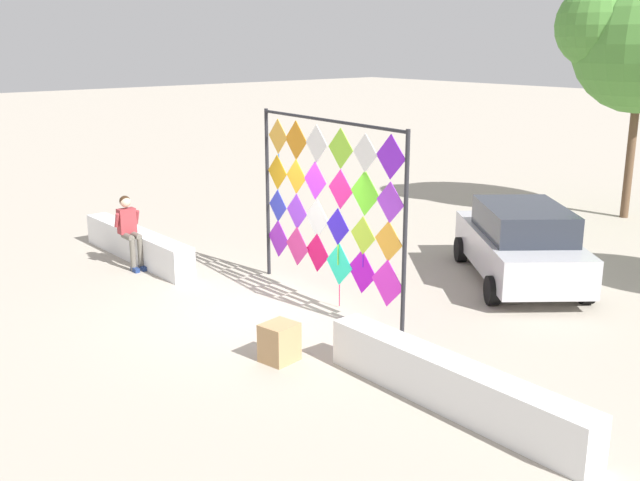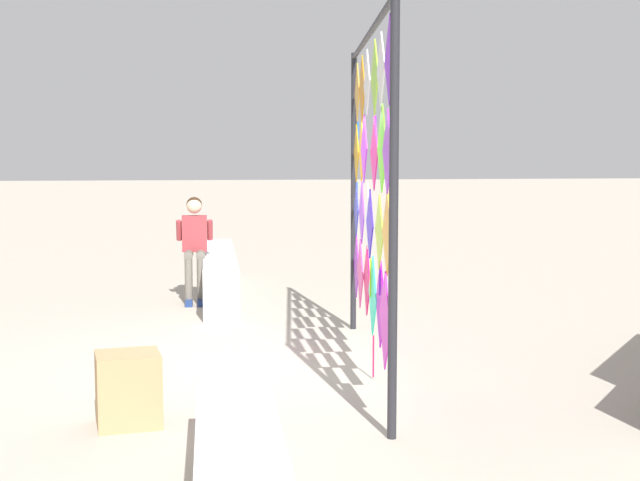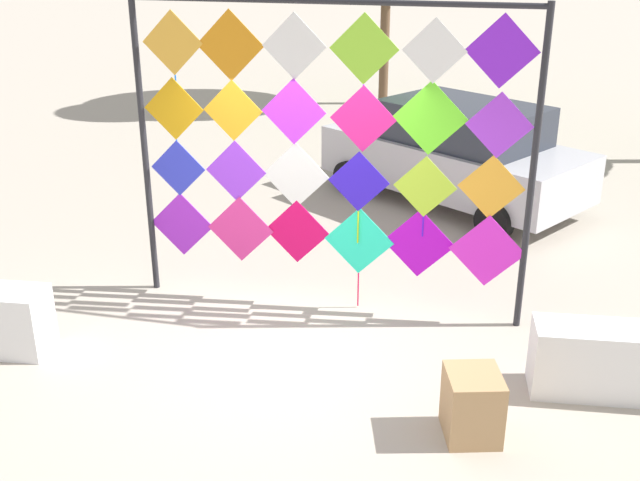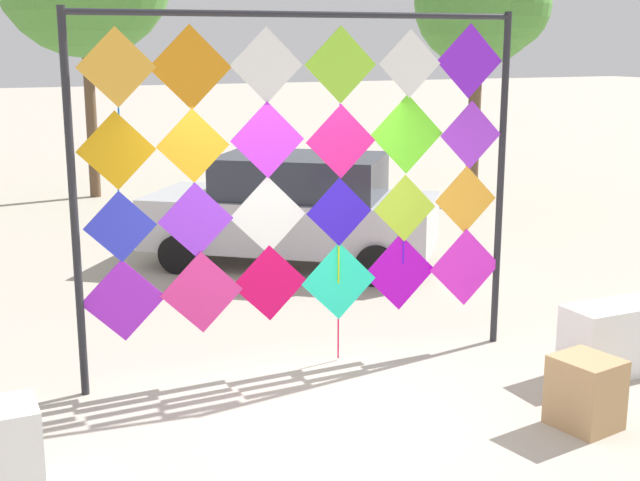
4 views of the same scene
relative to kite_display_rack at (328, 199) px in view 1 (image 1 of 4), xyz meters
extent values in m
plane|color=#ADA393|center=(-0.31, -1.16, -1.91)|extent=(120.00, 120.00, 0.00)
cube|color=white|center=(-4.69, -1.40, -1.58)|extent=(4.09, 0.47, 0.67)
cube|color=white|center=(4.08, -1.40, -1.58)|extent=(4.09, 0.47, 0.67)
cylinder|color=#232328|center=(-2.07, 0.19, -0.25)|extent=(0.07, 0.07, 3.33)
cylinder|color=#232328|center=(2.05, -0.20, -0.25)|extent=(0.07, 0.07, 3.33)
cylinder|color=#232328|center=(-0.01, 0.00, 1.37)|extent=(4.12, 0.44, 0.06)
cube|color=purple|center=(-1.70, 0.16, -1.09)|extent=(0.74, 0.08, 0.75)
cube|color=#E5308D|center=(-1.00, 0.09, -1.08)|extent=(0.76, 0.08, 0.76)
cube|color=#E70958|center=(-0.36, 0.05, -1.06)|extent=(0.73, 0.08, 0.73)
cube|color=#24F7C5|center=(0.33, -0.02, -1.11)|extent=(0.76, 0.08, 0.76)
cylinder|color=#E51648|center=(0.33, -0.01, -1.69)|extent=(0.02, 0.02, 0.41)
cube|color=#B40CD0|center=(0.97, -0.07, -1.08)|extent=(0.77, 0.08, 0.77)
cube|color=#EB29DB|center=(1.67, -0.18, -1.08)|extent=(0.79, 0.09, 0.79)
cube|color=#2D36CE|center=(-1.69, 0.16, -0.43)|extent=(0.63, 0.07, 0.63)
cube|color=#9336F3|center=(-1.03, 0.11, -0.42)|extent=(0.68, 0.08, 0.68)
cube|color=white|center=(-0.36, 0.05, -0.42)|extent=(0.72, 0.08, 0.73)
cube|color=#2E17D2|center=(0.31, -0.05, -0.43)|extent=(0.65, 0.07, 0.65)
cylinder|color=#CCE516|center=(0.32, -0.04, -0.94)|extent=(0.02, 0.02, 0.37)
cube|color=#B0DB31|center=(1.00, -0.10, -0.44)|extent=(0.65, 0.07, 0.65)
cylinder|color=#4C16E5|center=(1.00, -0.09, -0.88)|extent=(0.02, 0.02, 0.22)
cube|color=#F9A62D|center=(1.66, -0.16, -0.39)|extent=(0.67, 0.08, 0.67)
cube|color=orange|center=(-1.69, 0.16, 0.23)|extent=(0.67, 0.08, 0.67)
cylinder|color=blue|center=(-1.69, 0.17, -0.29)|extent=(0.02, 0.02, 0.38)
cube|color=#F7A81D|center=(-1.04, 0.10, 0.25)|extent=(0.65, 0.07, 0.65)
cylinder|color=blue|center=(-1.03, 0.11, -0.23)|extent=(0.02, 0.02, 0.30)
cube|color=#C430F6|center=(-0.37, 0.01, 0.28)|extent=(0.68, 0.08, 0.69)
cube|color=#E21E82|center=(0.34, -0.02, 0.23)|extent=(0.69, 0.08, 0.69)
cube|color=#6CF129|center=(1.01, -0.08, 0.28)|extent=(0.75, 0.08, 0.75)
cube|color=#A236E9|center=(1.68, -0.17, 0.25)|extent=(0.66, 0.07, 0.66)
cylinder|color=#68E516|center=(1.69, -0.16, -0.24)|extent=(0.02, 0.02, 0.30)
cube|color=gold|center=(-1.65, 0.16, 0.92)|extent=(0.66, 0.07, 0.67)
cylinder|color=blue|center=(-1.65, 0.17, 0.43)|extent=(0.02, 0.02, 0.32)
cube|color=orange|center=(-1.03, 0.11, 0.92)|extent=(0.72, 0.08, 0.72)
cylinder|color=blue|center=(-1.03, 0.12, 0.39)|extent=(0.02, 0.02, 0.33)
cube|color=white|center=(-0.36, 0.04, 0.93)|extent=(0.66, 0.07, 0.67)
cube|color=#99E734|center=(0.34, -0.02, 0.93)|extent=(0.70, 0.08, 0.70)
cylinder|color=#7116E5|center=(0.34, -0.01, 0.41)|extent=(0.02, 0.02, 0.33)
cube|color=white|center=(1.02, -0.09, 0.94)|extent=(0.63, 0.07, 0.63)
cube|color=#7F1EDF|center=(1.65, -0.15, 0.95)|extent=(0.70, 0.08, 0.70)
cylinder|color=#666056|center=(-4.00, -1.84, -1.58)|extent=(0.11, 0.11, 0.67)
cylinder|color=#666056|center=(-4.18, -1.84, -1.22)|extent=(0.37, 0.13, 0.13)
cube|color=navy|center=(-3.94, -1.84, -1.87)|extent=(0.24, 0.10, 0.09)
cylinder|color=#666056|center=(-4.00, -1.67, -1.58)|extent=(0.11, 0.11, 0.67)
cylinder|color=#666056|center=(-4.18, -1.67, -1.22)|extent=(0.37, 0.13, 0.13)
cube|color=navy|center=(-3.94, -1.67, -1.87)|extent=(0.24, 0.10, 0.09)
cube|color=#993338|center=(-4.36, -1.76, -0.93)|extent=(0.20, 0.36, 0.52)
sphere|color=#DBB293|center=(-4.36, -1.76, -0.53)|extent=(0.22, 0.22, 0.22)
sphere|color=#382314|center=(-4.38, -1.76, -0.51)|extent=(0.22, 0.22, 0.22)
cylinder|color=#993338|center=(-4.34, -1.98, -0.88)|extent=(0.18, 0.08, 0.31)
cylinder|color=#993338|center=(-4.34, -1.53, -0.88)|extent=(0.18, 0.08, 0.31)
cube|color=#B7B7BC|center=(1.44, 3.71, -1.29)|extent=(4.16, 3.79, 0.71)
cube|color=#282D38|center=(1.55, 3.62, -0.66)|extent=(2.67, 2.55, 0.57)
cylinder|color=black|center=(-0.15, 3.88, -1.65)|extent=(0.54, 0.49, 0.53)
cylinder|color=black|center=(0.91, 5.21, -1.65)|extent=(0.54, 0.49, 0.53)
cylinder|color=black|center=(1.97, 2.20, -1.65)|extent=(0.54, 0.49, 0.53)
cylinder|color=black|center=(3.02, 3.54, -1.65)|extent=(0.54, 0.49, 0.53)
cube|color=tan|center=(1.47, -2.20, -1.62)|extent=(0.52, 0.56, 0.58)
cylinder|color=brown|center=(0.00, 10.46, -0.19)|extent=(0.22, 0.22, 3.45)
sphere|color=#4C8938|center=(-0.77, 9.62, 3.04)|extent=(2.17, 2.17, 2.17)
camera|label=1|loc=(9.68, -8.29, 2.70)|focal=41.80mm
camera|label=2|loc=(8.37, -1.55, 0.24)|focal=49.24mm
camera|label=3|loc=(0.93, -7.74, 2.10)|focal=43.63mm
camera|label=4|loc=(-3.22, -7.15, 1.11)|focal=48.36mm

